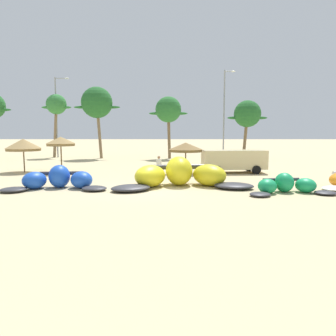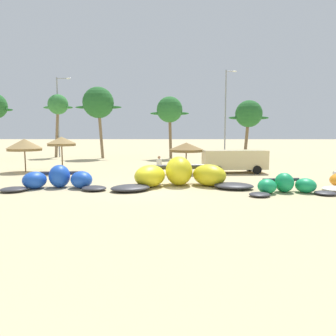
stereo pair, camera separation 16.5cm
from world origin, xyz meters
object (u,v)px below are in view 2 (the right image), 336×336
Objects in this scene: parked_van at (233,159)px; person_near_kites at (159,167)px; beach_umbrella_near_van at (24,145)px; palm_center_right at (249,114)px; palm_left_of_gap at (98,103)px; lamppost_west at (59,113)px; beach_umbrella_near_palms at (186,147)px; beach_umbrella_middle at (62,141)px; palm_left at (58,106)px; palm_center_left at (170,110)px; kite_center at (286,186)px; kite_left_of_center at (180,175)px; lamppost_west_center at (226,111)px; kite_left at (58,180)px.

parked_van is 6.74m from person_near_kites.
palm_center_right is at bearing 29.29° from beach_umbrella_near_van.
lamppost_west is at bearing 163.71° from palm_left_of_gap.
palm_center_right is (21.21, 11.90, 3.12)m from beach_umbrella_near_van.
beach_umbrella_near_palms is at bearing -3.16° from beach_umbrella_near_van.
lamppost_west reaches higher than beach_umbrella_middle.
palm_left reaches higher than beach_umbrella_near_van.
beach_umbrella_middle is 0.42× the size of palm_center_right.
beach_umbrella_near_palms is at bearing -174.39° from parked_van.
palm_center_left is 9.56m from palm_center_right.
kite_center is at bearing -81.45° from parked_van.
beach_umbrella_near_palms is at bearing 84.12° from kite_left_of_center.
lamppost_west_center is at bearing 69.69° from beach_umbrella_near_palms.
beach_umbrella_near_palms reaches higher than parked_van.
lamppost_west_center is (1.81, 14.80, 4.90)m from parked_van.
palm_left_of_gap is at bearing 96.80° from kite_left.
palm_left_of_gap is (-15.47, 22.83, 6.48)m from kite_center.
palm_center_right is at bearing 57.61° from person_near_kites.
palm_left_of_gap is at bearing 124.11° from kite_center.
person_near_kites is 20.36m from lamppost_west_center.
person_near_kites is at bearing -112.85° from lamppost_west_center.
kite_left is 0.56× the size of lamppost_west_center.
lamppost_west_center reaches higher than beach_umbrella_middle.
beach_umbrella_near_van is 16.32m from palm_left.
person_near_kites is at bearing 143.72° from kite_center.
palm_center_left is (8.62, 14.14, 3.45)m from beach_umbrella_middle.
palm_center_right is 24.06m from lamppost_west.
lamppost_west is at bearing 134.42° from beach_umbrella_near_palms.
palm_left reaches higher than palm_center_right.
lamppost_west_center is (13.41, 22.14, 5.47)m from kite_left.
palm_left is at bearing 173.29° from palm_center_left.
palm_left is (-2.68, 15.47, 4.44)m from beach_umbrella_near_van.
palm_center_right is 3.45m from lamppost_west_center.
palm_left_of_gap is at bearing 125.34° from beach_umbrella_near_palms.
kite_left_of_center is 0.83× the size of lamppost_west.
beach_umbrella_middle reaches higher than beach_umbrella_near_van.
parked_van is (3.81, 0.37, -1.00)m from beach_umbrella_near_palms.
beach_umbrella_near_van is 14.94m from palm_left_of_gap.
kite_left is at bearing -121.21° from lamppost_west_center.
person_near_kites is (-7.13, 5.23, 0.41)m from kite_center.
kite_left_of_center is 0.79× the size of lamppost_west_center.
palm_left is 0.79× the size of lamppost_west.
kite_left is at bearing -83.20° from palm_left_of_gap.
parked_van reaches higher than kite_left_of_center.
lamppost_west_center reaches higher than palm_center_right.
kite_left is at bearing -128.63° from palm_center_right.
beach_umbrella_middle is at bearing -136.71° from lamppost_west_center.
person_near_kites is 0.15× the size of lamppost_west_center.
palm_center_left is at bearing 73.62° from kite_left.
palm_center_left is at bearing 110.54° from parked_van.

